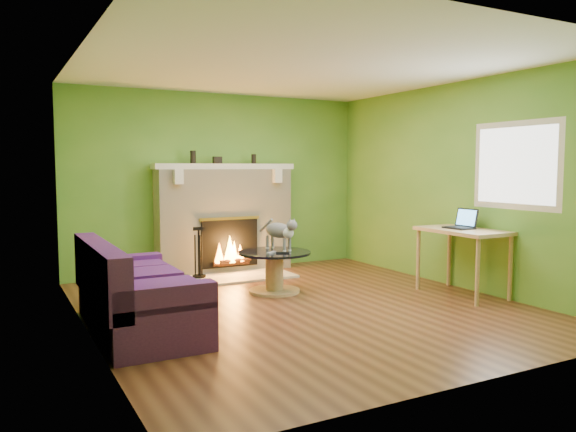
# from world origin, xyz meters

# --- Properties ---
(floor) EXTENTS (5.00, 5.00, 0.00)m
(floor) POSITION_xyz_m (0.00, 0.00, 0.00)
(floor) COLOR #542918
(floor) RESTS_ON ground
(ceiling) EXTENTS (5.00, 5.00, 0.00)m
(ceiling) POSITION_xyz_m (0.00, 0.00, 2.60)
(ceiling) COLOR white
(ceiling) RESTS_ON wall_back
(wall_back) EXTENTS (5.00, 0.00, 5.00)m
(wall_back) POSITION_xyz_m (0.00, 2.50, 1.30)
(wall_back) COLOR #4A8A2D
(wall_back) RESTS_ON floor
(wall_front) EXTENTS (5.00, 0.00, 5.00)m
(wall_front) POSITION_xyz_m (0.00, -2.50, 1.30)
(wall_front) COLOR #4A8A2D
(wall_front) RESTS_ON floor
(wall_left) EXTENTS (0.00, 5.00, 5.00)m
(wall_left) POSITION_xyz_m (-2.25, 0.00, 1.30)
(wall_left) COLOR #4A8A2D
(wall_left) RESTS_ON floor
(wall_right) EXTENTS (0.00, 5.00, 5.00)m
(wall_right) POSITION_xyz_m (2.25, 0.00, 1.30)
(wall_right) COLOR #4A8A2D
(wall_right) RESTS_ON floor
(window_frame) EXTENTS (0.00, 1.20, 1.20)m
(window_frame) POSITION_xyz_m (2.24, -0.90, 1.55)
(window_frame) COLOR silver
(window_frame) RESTS_ON wall_right
(window_pane) EXTENTS (0.00, 1.06, 1.06)m
(window_pane) POSITION_xyz_m (2.23, -0.90, 1.55)
(window_pane) COLOR white
(window_pane) RESTS_ON wall_right
(fireplace) EXTENTS (2.10, 0.46, 1.58)m
(fireplace) POSITION_xyz_m (0.00, 2.32, 0.77)
(fireplace) COLOR beige
(fireplace) RESTS_ON floor
(hearth) EXTENTS (1.50, 0.75, 0.03)m
(hearth) POSITION_xyz_m (0.00, 1.80, 0.01)
(hearth) COLOR beige
(hearth) RESTS_ON floor
(mantel) EXTENTS (2.10, 0.28, 0.08)m
(mantel) POSITION_xyz_m (0.00, 2.30, 1.54)
(mantel) COLOR silver
(mantel) RESTS_ON fireplace
(sofa) EXTENTS (0.87, 1.88, 0.84)m
(sofa) POSITION_xyz_m (-1.86, -0.06, 0.33)
(sofa) COLOR #461A62
(sofa) RESTS_ON floor
(coffee_table) EXTENTS (0.89, 0.89, 0.50)m
(coffee_table) POSITION_xyz_m (0.03, 0.77, 0.29)
(coffee_table) COLOR tan
(coffee_table) RESTS_ON floor
(desk) EXTENTS (0.62, 1.08, 0.80)m
(desk) POSITION_xyz_m (1.95, -0.41, 0.70)
(desk) COLOR tan
(desk) RESTS_ON floor
(cat) EXTENTS (0.38, 0.69, 0.41)m
(cat) POSITION_xyz_m (0.11, 0.82, 0.71)
(cat) COLOR #5E5E62
(cat) RESTS_ON coffee_table
(remote_silver) EXTENTS (0.17, 0.13, 0.02)m
(remote_silver) POSITION_xyz_m (-0.07, 0.65, 0.51)
(remote_silver) COLOR #97979A
(remote_silver) RESTS_ON coffee_table
(remote_black) EXTENTS (0.16, 0.11, 0.02)m
(remote_black) POSITION_xyz_m (0.05, 0.59, 0.51)
(remote_black) COLOR black
(remote_black) RESTS_ON coffee_table
(laptop) EXTENTS (0.29, 0.33, 0.24)m
(laptop) POSITION_xyz_m (1.93, -0.36, 0.92)
(laptop) COLOR black
(laptop) RESTS_ON desk
(fire_tools) EXTENTS (0.19, 0.19, 0.70)m
(fire_tools) POSITION_xyz_m (-0.53, 1.95, 0.38)
(fire_tools) COLOR black
(fire_tools) RESTS_ON hearth
(mantel_vase_left) EXTENTS (0.08, 0.08, 0.18)m
(mantel_vase_left) POSITION_xyz_m (-0.47, 2.33, 1.67)
(mantel_vase_left) COLOR black
(mantel_vase_left) RESTS_ON mantel
(mantel_vase_right) EXTENTS (0.07, 0.07, 0.14)m
(mantel_vase_right) POSITION_xyz_m (0.47, 2.33, 1.65)
(mantel_vase_right) COLOR black
(mantel_vase_right) RESTS_ON mantel
(mantel_box) EXTENTS (0.12, 0.08, 0.10)m
(mantel_box) POSITION_xyz_m (-0.10, 2.33, 1.63)
(mantel_box) COLOR black
(mantel_box) RESTS_ON mantel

